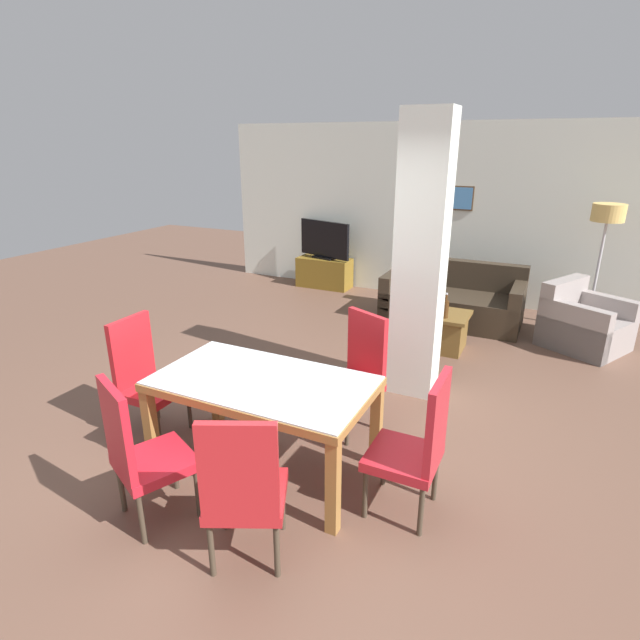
# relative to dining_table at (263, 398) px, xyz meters

# --- Properties ---
(ground_plane) EXTENTS (18.00, 18.00, 0.00)m
(ground_plane) POSITION_rel_dining_table_xyz_m (0.00, 0.00, -0.60)
(ground_plane) COLOR brown
(back_wall) EXTENTS (7.20, 0.09, 2.70)m
(back_wall) POSITION_rel_dining_table_xyz_m (0.00, 5.11, 0.75)
(back_wall) COLOR white
(back_wall) RESTS_ON ground_plane
(divider_pillar) EXTENTS (0.45, 0.35, 2.70)m
(divider_pillar) POSITION_rel_dining_table_xyz_m (0.67, 1.77, 0.75)
(divider_pillar) COLOR white
(divider_pillar) RESTS_ON ground_plane
(dining_table) EXTENTS (1.62, 0.91, 0.76)m
(dining_table) POSITION_rel_dining_table_xyz_m (0.00, 0.00, 0.00)
(dining_table) COLOR #A17137
(dining_table) RESTS_ON ground_plane
(dining_chair_far_right) EXTENTS (0.61, 0.61, 1.04)m
(dining_chair_far_right) POSITION_rel_dining_table_xyz_m (0.40, 0.88, -0.06)
(dining_chair_far_right) COLOR red
(dining_chair_far_right) RESTS_ON ground_plane
(dining_chair_head_right) EXTENTS (0.46, 0.46, 1.04)m
(dining_chair_head_right) POSITION_rel_dining_table_xyz_m (1.18, 0.00, -0.06)
(dining_chair_head_right) COLOR red
(dining_chair_head_right) RESTS_ON ground_plane
(dining_chair_near_left) EXTENTS (0.61, 0.61, 1.04)m
(dining_chair_near_left) POSITION_rel_dining_table_xyz_m (-0.40, -0.85, -0.06)
(dining_chair_near_left) COLOR red
(dining_chair_near_left) RESTS_ON ground_plane
(dining_chair_near_right) EXTENTS (0.61, 0.61, 1.04)m
(dining_chair_near_right) POSITION_rel_dining_table_xyz_m (0.40, -0.86, -0.06)
(dining_chair_near_right) COLOR red
(dining_chair_near_right) RESTS_ON ground_plane
(dining_chair_head_left) EXTENTS (0.46, 0.46, 1.04)m
(dining_chair_head_left) POSITION_rel_dining_table_xyz_m (-1.18, 0.00, -0.06)
(dining_chair_head_left) COLOR red
(dining_chair_head_left) RESTS_ON ground_plane
(sofa) EXTENTS (1.87, 0.91, 0.81)m
(sofa) POSITION_rel_dining_table_xyz_m (0.58, 4.05, -0.32)
(sofa) COLOR #362B1F
(sofa) RESTS_ON ground_plane
(armchair) EXTENTS (1.13, 1.11, 0.81)m
(armchair) POSITION_rel_dining_table_xyz_m (2.23, 3.78, -0.32)
(armchair) COLOR gray
(armchair) RESTS_ON ground_plane
(coffee_table) EXTENTS (0.72, 0.57, 0.46)m
(coffee_table) POSITION_rel_dining_table_xyz_m (0.64, 2.97, -0.37)
(coffee_table) COLOR brown
(coffee_table) RESTS_ON ground_plane
(bottle) EXTENTS (0.08, 0.08, 0.30)m
(bottle) POSITION_rel_dining_table_xyz_m (0.73, 2.82, -0.03)
(bottle) COLOR #4C2D14
(bottle) RESTS_ON coffee_table
(tv_stand) EXTENTS (0.93, 0.40, 0.51)m
(tv_stand) POSITION_rel_dining_table_xyz_m (-1.78, 4.83, -0.35)
(tv_stand) COLOR brown
(tv_stand) RESTS_ON ground_plane
(tv_screen) EXTENTS (1.01, 0.34, 0.64)m
(tv_screen) POSITION_rel_dining_table_xyz_m (-1.78, 4.83, 0.22)
(tv_screen) COLOR black
(tv_screen) RESTS_ON tv_stand
(floor_lamp) EXTENTS (0.39, 0.39, 1.67)m
(floor_lamp) POSITION_rel_dining_table_xyz_m (2.33, 4.52, 0.82)
(floor_lamp) COLOR #B7B7BC
(floor_lamp) RESTS_ON ground_plane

